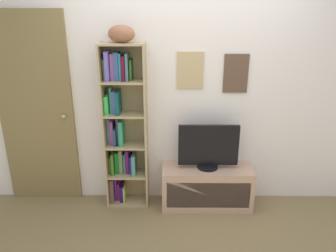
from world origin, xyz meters
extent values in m
cube|color=white|center=(0.00, 1.13, 1.26)|extent=(4.80, 0.06, 2.51)
cube|color=tan|center=(0.06, 1.09, 1.47)|extent=(0.27, 0.02, 0.37)
cube|color=beige|center=(0.06, 1.09, 1.47)|extent=(0.22, 0.01, 0.32)
cube|color=brown|center=(0.52, 1.09, 1.44)|extent=(0.25, 0.02, 0.39)
cube|color=#93ADA7|center=(0.52, 1.09, 1.44)|extent=(0.20, 0.01, 0.34)
cube|color=tan|center=(-0.82, 0.97, 0.88)|extent=(0.02, 0.26, 1.75)
cube|color=tan|center=(-0.39, 0.97, 0.88)|extent=(0.02, 0.26, 1.75)
cube|color=tan|center=(-0.61, 1.10, 0.88)|extent=(0.45, 0.01, 1.75)
cube|color=tan|center=(-0.61, 0.97, 0.01)|extent=(0.41, 0.25, 0.02)
cube|color=tan|center=(-0.61, 0.97, 0.35)|extent=(0.41, 0.25, 0.02)
cube|color=tan|center=(-0.61, 0.97, 0.69)|extent=(0.41, 0.25, 0.02)
cube|color=tan|center=(-0.61, 0.97, 1.04)|extent=(0.41, 0.25, 0.02)
cube|color=tan|center=(-0.61, 0.97, 1.38)|extent=(0.41, 0.25, 0.02)
cube|color=tan|center=(-0.61, 0.97, 1.74)|extent=(0.41, 0.25, 0.02)
cube|color=brown|center=(-0.79, 0.99, 0.16)|extent=(0.04, 0.20, 0.28)
cube|color=purple|center=(-0.75, 1.02, 0.16)|extent=(0.02, 0.14, 0.27)
cube|color=#972160|center=(-0.72, 1.02, 0.12)|extent=(0.02, 0.14, 0.20)
cube|color=navy|center=(-0.68, 1.00, 0.12)|extent=(0.04, 0.18, 0.19)
cube|color=#A2A850|center=(-0.65, 0.99, 0.11)|extent=(0.02, 0.20, 0.19)
cube|color=#425F1E|center=(-0.79, 1.01, 0.46)|extent=(0.03, 0.16, 0.19)
cube|color=#427121|center=(-0.76, 0.99, 0.48)|extent=(0.03, 0.19, 0.24)
cube|color=#167527|center=(-0.72, 1.02, 0.48)|extent=(0.04, 0.15, 0.24)
cube|color=olive|center=(-0.68, 1.01, 0.50)|extent=(0.04, 0.16, 0.27)
cube|color=teal|center=(-0.64, 1.02, 0.47)|extent=(0.02, 0.14, 0.22)
cube|color=#611460|center=(-0.61, 1.02, 0.49)|extent=(0.04, 0.15, 0.26)
cube|color=navy|center=(-0.57, 1.01, 0.46)|extent=(0.02, 0.16, 0.20)
cube|color=teal|center=(-0.54, 0.99, 0.48)|extent=(0.04, 0.21, 0.23)
cube|color=slate|center=(-0.79, 1.02, 0.84)|extent=(0.04, 0.13, 0.28)
cube|color=#823D86|center=(-0.75, 1.00, 0.84)|extent=(0.03, 0.17, 0.27)
cube|color=navy|center=(-0.72, 0.99, 0.80)|extent=(0.03, 0.20, 0.18)
cube|color=#444576|center=(-0.69, 1.01, 0.85)|extent=(0.02, 0.15, 0.28)
cube|color=#2A9462|center=(-0.66, 0.99, 0.84)|extent=(0.04, 0.19, 0.27)
cube|color=green|center=(-0.79, 1.00, 1.14)|extent=(0.04, 0.19, 0.19)
cube|color=teal|center=(-0.75, 1.02, 1.18)|extent=(0.02, 0.14, 0.26)
cube|color=#4764B4|center=(-0.71, 1.01, 1.16)|extent=(0.04, 0.16, 0.23)
cube|color=#104B4D|center=(-0.67, 0.99, 1.17)|extent=(0.03, 0.21, 0.24)
cube|color=#75A841|center=(-0.79, 1.02, 1.49)|extent=(0.03, 0.14, 0.20)
cube|color=#685EC8|center=(-0.76, 0.99, 1.53)|extent=(0.04, 0.20, 0.29)
cube|color=#A6699E|center=(-0.71, 1.02, 1.52)|extent=(0.04, 0.15, 0.26)
cube|color=#38548A|center=(-0.67, 1.01, 1.53)|extent=(0.04, 0.17, 0.27)
cube|color=#1DAFC4|center=(-0.63, 1.01, 1.52)|extent=(0.02, 0.16, 0.26)
cube|color=#570D1F|center=(-0.60, 1.00, 1.51)|extent=(0.04, 0.19, 0.24)
cube|color=#426A7B|center=(-0.57, 1.00, 1.52)|extent=(0.03, 0.19, 0.27)
cube|color=#285D1D|center=(-0.53, 1.01, 1.49)|extent=(0.02, 0.16, 0.20)
ellipsoid|color=#925D3E|center=(-0.61, 0.97, 1.84)|extent=(0.32, 0.25, 0.17)
cube|color=tan|center=(0.25, 0.91, 0.23)|extent=(0.96, 0.37, 0.46)
cube|color=#876C5A|center=(0.25, 0.73, 0.23)|extent=(0.87, 0.01, 0.29)
cylinder|color=black|center=(0.25, 0.91, 0.48)|extent=(0.22, 0.22, 0.04)
cube|color=black|center=(0.25, 0.91, 0.72)|extent=(0.63, 0.04, 0.44)
cube|color=#4D6DA1|center=(0.25, 0.90, 0.72)|extent=(0.59, 0.01, 0.40)
cube|color=olive|center=(-1.56, 1.08, 1.03)|extent=(0.78, 0.04, 2.06)
cube|color=brown|center=(-1.56, 1.06, 1.45)|extent=(0.50, 0.01, 0.74)
cube|color=brown|center=(-1.56, 1.06, 0.58)|extent=(0.50, 0.01, 0.74)
sphere|color=tan|center=(-1.27, 1.03, 0.99)|extent=(0.04, 0.04, 0.04)
camera|label=1|loc=(-0.14, -2.20, 2.05)|focal=34.71mm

